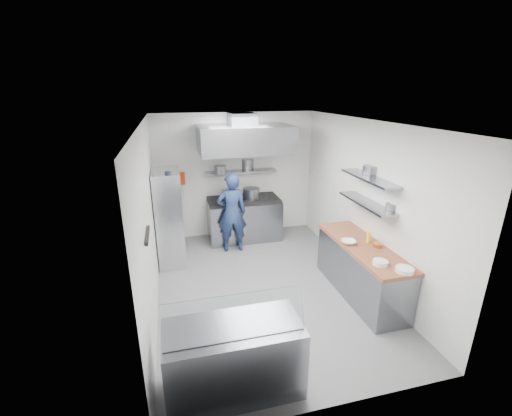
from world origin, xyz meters
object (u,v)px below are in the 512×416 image
object	(u,v)px
chef	(232,213)
wire_rack	(169,218)
gas_range	(244,220)
display_case	(234,359)

from	to	relation	value
chef	wire_rack	xyz separation A→B (m)	(-1.26, -0.19, 0.08)
gas_range	wire_rack	xyz separation A→B (m)	(-1.63, -0.72, 0.48)
chef	gas_range	bearing A→B (deg)	-122.00
wire_rack	display_case	world-z (taller)	wire_rack
gas_range	chef	xyz separation A→B (m)	(-0.37, -0.53, 0.39)
gas_range	chef	bearing A→B (deg)	-124.81
wire_rack	display_case	bearing A→B (deg)	-79.68
chef	wire_rack	world-z (taller)	wire_rack
chef	display_case	distance (m)	3.65
gas_range	display_case	size ratio (longest dim) A/B	1.07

